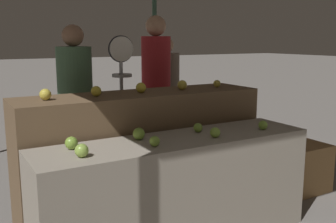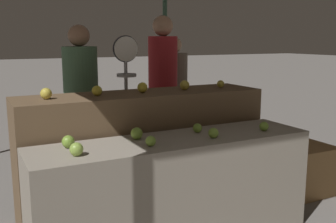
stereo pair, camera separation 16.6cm
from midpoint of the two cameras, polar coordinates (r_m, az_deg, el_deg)
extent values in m
cylinder|color=#33513D|center=(6.19, -2.71, 7.42)|extent=(0.07, 0.07, 2.44)
cube|color=gray|center=(3.06, -0.22, -11.39)|extent=(2.16, 0.55, 0.82)
cube|color=brown|center=(3.52, -5.12, -6.12)|extent=(2.16, 0.55, 1.09)
sphere|color=#8EB247|center=(2.55, -14.26, -5.53)|extent=(0.09, 0.09, 0.09)
sphere|color=#84AD3D|center=(2.73, -3.71, -4.33)|extent=(0.07, 0.07, 0.07)
sphere|color=#84AD3D|center=(2.97, 5.27, -3.05)|extent=(0.08, 0.08, 0.08)
sphere|color=#7AA338|center=(3.29, 12.22, -1.96)|extent=(0.08, 0.08, 0.08)
sphere|color=#7AA338|center=(2.75, -15.53, -4.44)|extent=(0.09, 0.09, 0.09)
sphere|color=#7AA338|center=(2.91, -5.88, -3.24)|extent=(0.09, 0.09, 0.09)
sphere|color=#7AA338|center=(3.13, 2.87, -2.36)|extent=(0.07, 0.07, 0.07)
sphere|color=gold|center=(3.14, -18.83, 2.34)|extent=(0.09, 0.09, 0.09)
sphere|color=gold|center=(3.25, -11.83, 2.90)|extent=(0.08, 0.08, 0.08)
sphere|color=gold|center=(3.41, -5.40, 3.46)|extent=(0.09, 0.09, 0.09)
sphere|color=gold|center=(3.59, 0.75, 3.86)|extent=(0.09, 0.09, 0.09)
sphere|color=gold|center=(3.80, 5.88, 4.04)|extent=(0.07, 0.07, 0.07)
cylinder|color=#99999E|center=(4.10, -7.82, -1.02)|extent=(0.04, 0.04, 1.48)
cylinder|color=black|center=(4.02, -8.05, 8.98)|extent=(0.27, 0.01, 0.27)
cylinder|color=silver|center=(4.01, -7.97, 8.98)|extent=(0.25, 0.02, 0.25)
cylinder|color=#99999E|center=(4.02, -7.90, 6.21)|extent=(0.01, 0.01, 0.14)
cylinder|color=#99999E|center=(4.02, -7.87, 5.21)|extent=(0.20, 0.20, 0.03)
cube|color=#2D2D38|center=(4.36, -14.04, -5.20)|extent=(0.30, 0.22, 0.79)
cylinder|color=#476B4C|center=(4.23, -14.49, 4.46)|extent=(0.44, 0.44, 0.69)
sphere|color=#936B51|center=(4.21, -14.77, 10.62)|extent=(0.22, 0.22, 0.22)
cube|color=#2D2D38|center=(5.28, -1.23, -2.47)|extent=(0.29, 0.20, 0.73)
cylinder|color=#756656|center=(5.17, -1.26, 4.94)|extent=(0.41, 0.41, 0.64)
sphere|color=tan|center=(5.15, -1.28, 9.61)|extent=(0.21, 0.21, 0.21)
cube|color=#2D2D38|center=(4.81, -2.68, -3.06)|extent=(0.30, 0.26, 0.85)
cylinder|color=maroon|center=(4.69, -2.77, 6.36)|extent=(0.47, 0.47, 0.74)
sphere|color=tan|center=(4.68, -2.82, 12.32)|extent=(0.24, 0.24, 0.24)
cube|color=#9E7547|center=(4.32, 17.39, -7.60)|extent=(0.49, 0.49, 0.49)
camera|label=1|loc=(0.08, -91.48, -0.27)|focal=42.00mm
camera|label=2|loc=(0.08, 88.52, 0.27)|focal=42.00mm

